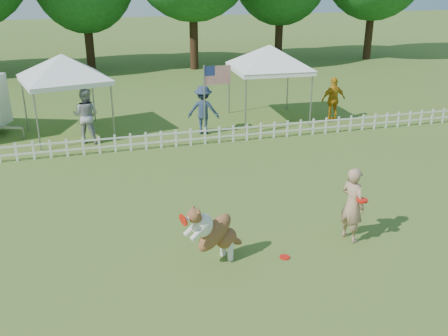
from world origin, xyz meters
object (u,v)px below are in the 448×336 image
object	(u,v)px
spectator_b	(203,110)
spectator_a	(86,116)
dog	(216,232)
handler	(352,205)
frisbee_on_turf	(285,257)
spectator_c	(333,99)
flag_pole	(204,105)
canopy_tent_right	(269,84)
canopy_tent_left	(66,96)

from	to	relation	value
spectator_b	spectator_a	bearing A→B (deg)	19.36
dog	handler	bearing A→B (deg)	-20.16
frisbee_on_turf	spectator_c	world-z (taller)	spectator_c
flag_pole	spectator_b	world-z (taller)	flag_pole
frisbee_on_turf	spectator_c	xyz separation A→B (m)	(5.64, 8.94, 0.85)
frisbee_on_turf	spectator_a	xyz separation A→B (m)	(-3.67, 8.80, 0.93)
frisbee_on_turf	spectator_b	size ratio (longest dim) A/B	0.12
flag_pole	spectator_c	world-z (taller)	flag_pole
dog	frisbee_on_turf	world-z (taller)	dog
handler	dog	world-z (taller)	handler
canopy_tent_right	flag_pole	bearing A→B (deg)	-143.01
handler	spectator_c	size ratio (longest dim) A/B	0.97
handler	canopy_tent_left	distance (m)	11.24
handler	canopy_tent_left	bearing A→B (deg)	14.66
frisbee_on_turf	flag_pole	xyz separation A→B (m)	(0.19, 7.72, 1.31)
flag_pole	frisbee_on_turf	bearing A→B (deg)	-98.85
frisbee_on_turf	canopy_tent_right	distance (m)	10.47
dog	flag_pole	size ratio (longest dim) A/B	0.51
dog	spectator_c	size ratio (longest dim) A/B	0.79
frisbee_on_turf	flag_pole	distance (m)	7.83
handler	spectator_c	xyz separation A→B (m)	(3.99, 8.60, 0.03)
flag_pole	canopy_tent_right	bearing A→B (deg)	27.16
canopy_tent_right	spectator_b	world-z (taller)	canopy_tent_right
dog	spectator_c	bearing A→B (deg)	28.81
flag_pole	spectator_c	size ratio (longest dim) A/B	1.54
spectator_a	spectator_b	size ratio (longest dim) A/B	1.08
spectator_a	spectator_c	xyz separation A→B (m)	(9.31, 0.14, -0.08)
spectator_b	flag_pole	bearing A→B (deg)	99.37
dog	spectator_a	distance (m)	8.87
canopy_tent_right	spectator_c	world-z (taller)	canopy_tent_right
handler	dog	size ratio (longest dim) A/B	1.23
flag_pole	spectator_a	world-z (taller)	flag_pole
handler	frisbee_on_turf	world-z (taller)	handler
dog	frisbee_on_turf	xyz separation A→B (m)	(1.41, -0.23, -0.67)
handler	canopy_tent_left	size ratio (longest dim) A/B	0.59
handler	dog	xyz separation A→B (m)	(-3.06, -0.11, -0.16)
handler	spectator_a	distance (m)	10.00
spectator_b	dog	bearing A→B (deg)	98.60
canopy_tent_right	spectator_b	size ratio (longest dim) A/B	1.63
canopy_tent_left	spectator_a	size ratio (longest dim) A/B	1.49
spectator_b	canopy_tent_left	bearing A→B (deg)	6.70
frisbee_on_turf	canopy_tent_right	size ratio (longest dim) A/B	0.08
frisbee_on_turf	handler	bearing A→B (deg)	11.60
spectator_b	spectator_c	bearing A→B (deg)	-156.97
canopy_tent_right	spectator_b	bearing A→B (deg)	-156.30
handler	frisbee_on_turf	bearing A→B (deg)	84.36
frisbee_on_turf	canopy_tent_right	xyz separation A→B (m)	(3.28, 9.84, 1.42)
dog	canopy_tent_left	xyz separation A→B (m)	(-2.87, 9.64, 0.73)
flag_pole	spectator_c	bearing A→B (deg)	5.30
canopy_tent_left	spectator_b	bearing A→B (deg)	-27.12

